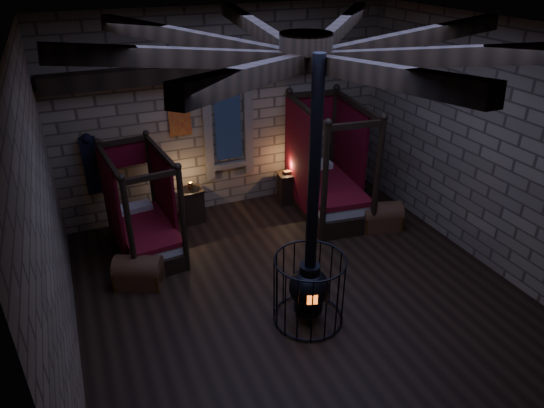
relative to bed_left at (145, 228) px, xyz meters
name	(u,v)px	position (x,y,z in m)	size (l,w,h in m)	color
room	(302,65)	(2.10, -2.18, 3.25)	(7.02, 7.02, 4.29)	black
bed_left	(145,228)	(0.00, 0.00, 0.00)	(1.19, 1.99, 1.98)	black
bed_right	(326,186)	(3.91, 0.08, 0.10)	(1.47, 2.42, 2.39)	black
trunk_left	(139,272)	(-0.32, -1.03, -0.24)	(0.91, 0.77, 0.57)	#58321B
trunk_right	(381,217)	(4.57, -1.06, -0.23)	(0.91, 0.71, 0.59)	#58321B
nightstand_left	(192,205)	(1.11, 0.76, -0.11)	(0.50, 0.48, 0.90)	black
nightstand_right	(288,188)	(3.30, 0.75, -0.13)	(0.48, 0.46, 0.77)	black
stove	(309,285)	(1.94, -2.95, 0.16)	(1.09, 1.09, 4.05)	black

